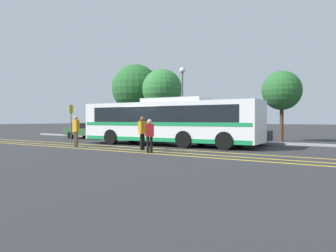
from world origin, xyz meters
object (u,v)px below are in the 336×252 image
(tree_1, at_px, (282,91))
(pedestrian_0, at_px, (76,129))
(street_lamp, at_px, (182,87))
(tree_0, at_px, (136,88))
(pedestrian_2, at_px, (150,134))
(parked_car_2, at_px, (235,134))
(transit_bus, at_px, (168,121))
(pedestrian_1, at_px, (142,131))
(tree_2, at_px, (162,89))
(parked_car_0, at_px, (90,131))
(parked_car_1, at_px, (154,132))
(bus_stop_sign, at_px, (71,119))

(tree_1, bearing_deg, pedestrian_0, -126.35)
(street_lamp, xyz_separation_m, tree_0, (-7.84, 3.43, 0.59))
(pedestrian_2, height_order, tree_1, tree_1)
(pedestrian_0, xyz_separation_m, street_lamp, (1.13, 10.34, 3.29))
(pedestrian_0, bearing_deg, parked_car_2, -127.52)
(transit_bus, relative_size, pedestrian_2, 7.32)
(parked_car_2, distance_m, pedestrian_1, 6.94)
(tree_0, bearing_deg, pedestrian_0, -64.01)
(transit_bus, xyz_separation_m, parked_car_2, (3.26, 3.05, -0.85))
(tree_2, bearing_deg, parked_car_0, -126.65)
(parked_car_0, height_order, pedestrian_0, pedestrian_0)
(street_lamp, bearing_deg, transit_bus, -66.16)
(transit_bus, xyz_separation_m, tree_1, (4.94, 7.94, 2.26))
(parked_car_1, xyz_separation_m, pedestrian_2, (4.82, -6.91, 0.25))
(transit_bus, height_order, pedestrian_2, transit_bus)
(parked_car_0, relative_size, tree_1, 0.86)
(parked_car_2, xyz_separation_m, pedestrian_2, (-1.48, -7.36, 0.24))
(parked_car_1, distance_m, pedestrian_2, 8.43)
(tree_2, bearing_deg, parked_car_2, -27.54)
(transit_bus, distance_m, parked_car_0, 10.22)
(transit_bus, bearing_deg, bus_stop_sign, 99.85)
(parked_car_1, xyz_separation_m, tree_2, (-2.87, 5.23, 3.79))
(tree_0, bearing_deg, tree_2, -21.73)
(bus_stop_sign, bearing_deg, tree_2, -10.98)
(parked_car_0, relative_size, parked_car_1, 1.02)
(bus_stop_sign, relative_size, tree_0, 0.36)
(transit_bus, bearing_deg, tree_1, -35.14)
(parked_car_1, height_order, parked_car_2, parked_car_1)
(parked_car_1, relative_size, parked_car_2, 1.01)
(parked_car_1, distance_m, pedestrian_1, 6.94)
(pedestrian_1, bearing_deg, parked_car_0, 66.94)
(tree_1, height_order, tree_2, tree_2)
(parked_car_0, height_order, tree_0, tree_0)
(pedestrian_0, relative_size, pedestrian_2, 1.13)
(parked_car_2, bearing_deg, tree_2, -119.45)
(parked_car_2, bearing_deg, pedestrian_1, -24.94)
(parked_car_0, relative_size, tree_2, 0.72)
(transit_bus, height_order, tree_0, tree_0)
(bus_stop_sign, relative_size, tree_2, 0.43)
(bus_stop_sign, height_order, street_lamp, street_lamp)
(pedestrian_2, height_order, tree_2, tree_2)
(bus_stop_sign, bearing_deg, pedestrian_2, -109.58)
(tree_1, bearing_deg, tree_0, 173.52)
(transit_bus, height_order, parked_car_1, transit_bus)
(transit_bus, bearing_deg, tree_0, 44.28)
(bus_stop_sign, distance_m, street_lamp, 9.49)
(pedestrian_2, bearing_deg, parked_car_0, -70.78)
(parked_car_1, xyz_separation_m, tree_0, (-7.57, 7.10, 4.27))
(bus_stop_sign, bearing_deg, parked_car_2, -68.94)
(street_lamp, bearing_deg, parked_car_0, -152.24)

